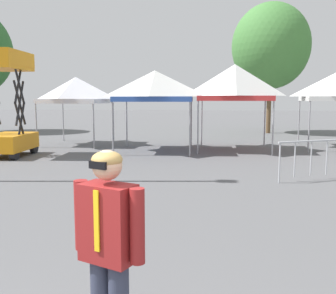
# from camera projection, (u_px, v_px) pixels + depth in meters

# --- Properties ---
(canopy_tent_behind_left) EXTENTS (2.98, 2.98, 3.15)m
(canopy_tent_behind_left) POSITION_uv_depth(u_px,v_px,m) (76.00, 90.00, 17.83)
(canopy_tent_behind_left) COLOR #9E9EA3
(canopy_tent_behind_left) RESTS_ON ground
(canopy_tent_center) EXTENTS (3.20, 3.20, 3.30)m
(canopy_tent_center) POSITION_uv_depth(u_px,v_px,m) (155.00, 86.00, 15.68)
(canopy_tent_center) COLOR #9E9EA3
(canopy_tent_center) RESTS_ON ground
(canopy_tent_right_of_center) EXTENTS (3.05, 3.05, 3.57)m
(canopy_tent_right_of_center) POSITION_uv_depth(u_px,v_px,m) (235.00, 83.00, 15.92)
(canopy_tent_right_of_center) COLOR #9E9EA3
(canopy_tent_right_of_center) RESTS_ON ground
(scissor_lift) EXTENTS (1.53, 2.38, 3.88)m
(scissor_lift) POSITION_uv_depth(u_px,v_px,m) (8.00, 125.00, 14.31)
(scissor_lift) COLOR black
(scissor_lift) RESTS_ON ground
(person_foreground) EXTENTS (0.60, 0.39, 1.78)m
(person_foreground) POSITION_uv_depth(u_px,v_px,m) (109.00, 246.00, 2.94)
(person_foreground) COLOR #33384C
(person_foreground) RESTS_ON ground
(tree_behind_tents_right) EXTENTS (4.75, 4.75, 7.98)m
(tree_behind_tents_right) POSITION_uv_depth(u_px,v_px,m) (271.00, 46.00, 23.54)
(tree_behind_tents_right) COLOR brown
(tree_behind_tents_right) RESTS_ON ground
(crowd_barrier_mid_lot) EXTENTS (1.89, 1.00, 1.08)m
(crowd_barrier_mid_lot) POSITION_uv_depth(u_px,v_px,m) (311.00, 152.00, 10.13)
(crowd_barrier_mid_lot) COLOR #B7BABF
(crowd_barrier_mid_lot) RESTS_ON ground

